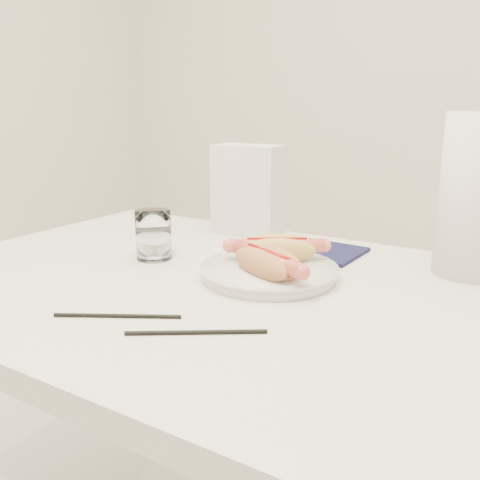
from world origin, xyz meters
The scene contains 10 objects.
table centered at (0.00, 0.00, 0.69)m, with size 1.20×0.80×0.75m.
plate centered at (0.06, 0.06, 0.76)m, with size 0.24×0.24×0.02m, color silver.
hotdog_left centered at (0.05, 0.10, 0.79)m, with size 0.17×0.14×0.05m.
hotdog_right centered at (0.08, 0.02, 0.79)m, with size 0.17×0.12×0.05m.
water_glass centered at (-0.21, 0.04, 0.80)m, with size 0.07×0.07×0.10m, color white.
chopstick_near centered at (-0.05, -0.22, 0.75)m, with size 0.01×0.01×0.19m, color black.
chopstick_far centered at (0.09, -0.21, 0.75)m, with size 0.01×0.01×0.20m, color black.
napkin_box centered at (-0.15, 0.34, 0.86)m, with size 0.16×0.09×0.21m, color silver.
navy_napkin centered at (0.08, 0.26, 0.75)m, with size 0.15×0.15×0.01m, color #101134.
paper_towel_roll centered at (0.36, 0.28, 0.90)m, with size 0.13×0.13×0.30m, color silver.
Camera 1 is at (0.48, -0.74, 1.06)m, focal length 38.69 mm.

